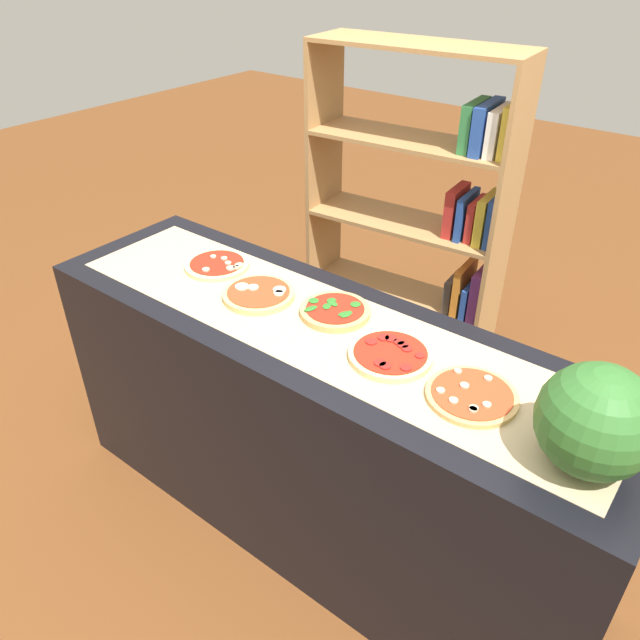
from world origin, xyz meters
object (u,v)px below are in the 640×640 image
bookshelf (430,235)px  pizza_spinach_2 (335,311)px  pizza_mozzarella_1 (259,294)px  pizza_mushroom_0 (217,265)px  pizza_mushroom_4 (472,395)px  watermelon (596,421)px  pizza_pepperoni_3 (390,355)px

bookshelf → pizza_spinach_2: bearing=-78.8°
pizza_mozzarella_1 → pizza_mushroom_0: bearing=166.1°
pizza_mushroom_4 → pizza_spinach_2: bearing=168.4°
pizza_mozzarella_1 → pizza_spinach_2: (0.26, 0.07, 0.00)m
watermelon → bookshelf: bearing=131.5°
pizza_mozzarella_1 → pizza_pepperoni_3: bearing=-2.0°
pizza_spinach_2 → watermelon: 0.85m
pizza_mozzarella_1 → pizza_mushroom_4: size_ratio=0.99×
pizza_mushroom_0 → pizza_pepperoni_3: (0.79, -0.08, 0.00)m
pizza_mushroom_4 → bookshelf: bookshelf is taller
pizza_pepperoni_3 → pizza_mushroom_4: bearing=-4.1°
pizza_mozzarella_1 → watermelon: (1.09, -0.09, 0.12)m
pizza_mushroom_0 → pizza_pepperoni_3: pizza_pepperoni_3 is taller
bookshelf → pizza_pepperoni_3: bearing=-67.0°
pizza_mozzarella_1 → bookshelf: (0.06, 1.07, -0.17)m
bookshelf → pizza_mozzarella_1: bearing=-93.4°
pizza_mushroom_4 → watermelon: (0.30, -0.05, 0.12)m
pizza_mozzarella_1 → pizza_spinach_2: size_ratio=1.07×
pizza_pepperoni_3 → pizza_spinach_2: bearing=161.3°
pizza_pepperoni_3 → bookshelf: 1.19m
pizza_mushroom_0 → pizza_mushroom_4: (1.05, -0.10, -0.00)m
pizza_mushroom_0 → pizza_spinach_2: bearing=0.7°
pizza_mozzarella_1 → pizza_mushroom_4: (0.79, -0.04, -0.00)m
pizza_mushroom_0 → pizza_mushroom_4: 1.05m
pizza_pepperoni_3 → bookshelf: bookshelf is taller
pizza_mushroom_0 → pizza_mushroom_4: bearing=-5.5°
pizza_mozzarella_1 → watermelon: size_ratio=0.90×
pizza_mushroom_4 → pizza_mozzarella_1: bearing=177.3°
pizza_mushroom_0 → pizza_spinach_2: size_ratio=1.04×
pizza_spinach_2 → watermelon: size_ratio=0.85×
pizza_mozzarella_1 → pizza_spinach_2: same height
pizza_mushroom_4 → watermelon: bearing=-10.0°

